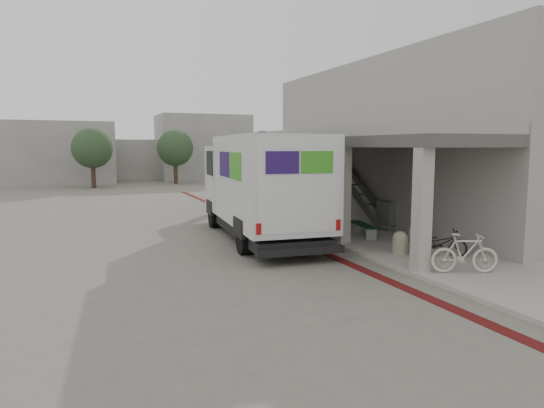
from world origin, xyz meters
name	(u,v)px	position (x,y,z in m)	size (l,w,h in m)	color
ground	(292,254)	(0.00, 0.00, 0.00)	(120.00, 120.00, 0.00)	#645E56
bike_lane_stripe	(295,240)	(1.00, 2.00, 0.01)	(0.35, 40.00, 0.01)	#4F100F
sidewalk	(398,243)	(4.00, 0.00, 0.06)	(4.40, 28.00, 0.12)	gray
transit_building	(392,145)	(6.83, 4.50, 3.40)	(7.60, 17.00, 7.00)	gray
distant_backdrop	(114,153)	(-2.84, 35.89, 2.70)	(28.00, 10.00, 6.50)	gray
tree_left	(92,148)	(-5.00, 28.00, 3.18)	(3.20, 3.20, 4.80)	#38281C
tree_mid	(175,148)	(2.00, 30.00, 3.18)	(3.20, 3.20, 4.80)	#38281C
tree_right	(263,148)	(10.00, 29.00, 3.18)	(3.20, 3.20, 4.80)	#38281C
fedex_truck	(261,185)	(-0.02, 2.77, 1.98)	(3.39, 8.89, 3.71)	black
bench	(363,228)	(3.40, 1.28, 0.43)	(0.77, 1.88, 0.43)	gray
bollard_near	(400,242)	(2.88, -1.59, 0.46)	(0.46, 0.46, 0.68)	gray
bollard_far	(415,233)	(4.34, -0.44, 0.44)	(0.43, 0.43, 0.64)	gray
utility_cabinet	(387,215)	(5.00, 2.12, 0.68)	(0.50, 0.67, 1.11)	gray
bicycle_black	(439,243)	(3.58, -2.50, 0.54)	(0.56, 1.60, 0.84)	black
bicycle_cream	(465,253)	(2.99, -4.12, 0.63)	(0.48, 1.71, 1.03)	beige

